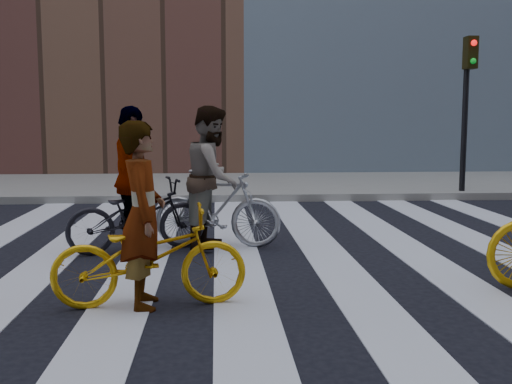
{
  "coord_description": "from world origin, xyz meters",
  "views": [
    {
      "loc": [
        -0.8,
        -6.86,
        1.64
      ],
      "look_at": [
        -0.31,
        0.3,
        0.78
      ],
      "focal_mm": 42.0,
      "sensor_mm": 36.0,
      "label": 1
    }
  ],
  "objects": [
    {
      "name": "ground",
      "position": [
        0.0,
        0.0,
        0.0
      ],
      "size": [
        100.0,
        100.0,
        0.0
      ],
      "primitive_type": "plane",
      "color": "black",
      "rests_on": "ground"
    },
    {
      "name": "sidewalk_far",
      "position": [
        0.0,
        7.5,
        0.07
      ],
      "size": [
        100.0,
        5.0,
        0.15
      ],
      "primitive_type": "cube",
      "color": "gray",
      "rests_on": "ground"
    },
    {
      "name": "zebra_crosswalk",
      "position": [
        0.0,
        0.0,
        0.01
      ],
      "size": [
        8.25,
        10.0,
        0.01
      ],
      "color": "silver",
      "rests_on": "ground"
    },
    {
      "name": "traffic_signal",
      "position": [
        4.4,
        5.32,
        2.28
      ],
      "size": [
        0.22,
        0.42,
        3.33
      ],
      "color": "black",
      "rests_on": "ground"
    },
    {
      "name": "bike_yellow_left",
      "position": [
        -1.39,
        -1.66,
        0.45
      ],
      "size": [
        1.74,
        0.73,
        0.89
      ],
      "primitive_type": "imported",
      "rotation": [
        0.0,
        0.0,
        1.65
      ],
      "color": "#E8A70C",
      "rests_on": "ground"
    },
    {
      "name": "bike_silver_mid",
      "position": [
        -0.79,
        0.83,
        0.5
      ],
      "size": [
        1.74,
        0.83,
        1.01
      ],
      "primitive_type": "imported",
      "rotation": [
        0.0,
        0.0,
        1.35
      ],
      "color": "#9C9DA5",
      "rests_on": "ground"
    },
    {
      "name": "bike_dark_rear",
      "position": [
        -1.78,
        0.6,
        0.46
      ],
      "size": [
        1.84,
        1.16,
        0.92
      ],
      "primitive_type": "imported",
      "rotation": [
        0.0,
        0.0,
        1.91
      ],
      "color": "black",
      "rests_on": "ground"
    },
    {
      "name": "rider_left",
      "position": [
        -1.44,
        -1.66,
        0.82
      ],
      "size": [
        0.44,
        0.63,
        1.64
      ],
      "primitive_type": "imported",
      "rotation": [
        0.0,
        0.0,
        1.65
      ],
      "color": "slate",
      "rests_on": "ground"
    },
    {
      "name": "rider_mid",
      "position": [
        -0.84,
        0.83,
        0.91
      ],
      "size": [
        0.86,
        1.01,
        1.82
      ],
      "primitive_type": "imported",
      "rotation": [
        0.0,
        0.0,
        1.35
      ],
      "color": "slate",
      "rests_on": "ground"
    },
    {
      "name": "rider_rear",
      "position": [
        -1.83,
        0.6,
        0.91
      ],
      "size": [
        0.78,
        1.15,
        1.82
      ],
      "primitive_type": "imported",
      "rotation": [
        0.0,
        0.0,
        1.91
      ],
      "color": "slate",
      "rests_on": "ground"
    }
  ]
}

